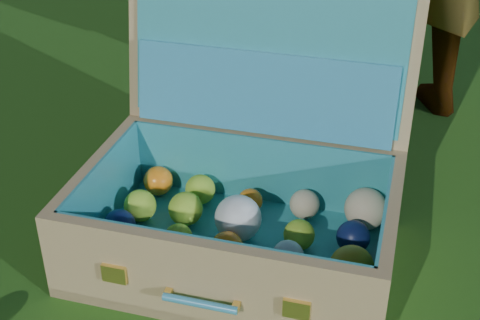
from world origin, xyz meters
The scene contains 2 objects.
ground centered at (0.00, 0.00, 0.00)m, with size 60.00×60.00×0.00m, color #215114.
suitcase centered at (-0.02, 0.20, 0.18)m, with size 0.77×0.69×0.65m.
Camera 1 is at (0.09, -1.07, 0.97)m, focal length 50.00 mm.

